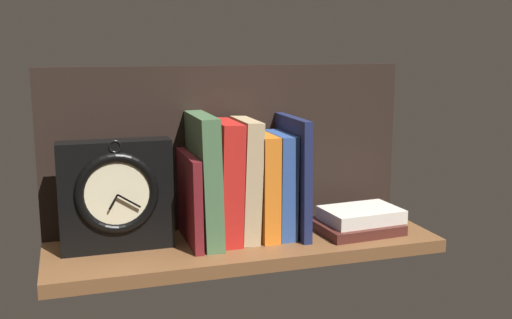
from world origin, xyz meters
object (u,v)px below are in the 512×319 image
book_tan_shortstories (245,179)px  book_stack_side (358,220)px  book_red_requiem (225,181)px  book_blue_modern (280,184)px  book_navy_bierce (293,176)px  book_maroon_dawkins (190,199)px  framed_clock (116,195)px  book_orange_pandolfini (262,185)px  book_green_romantic (204,179)px

book_tan_shortstories → book_stack_side: (23.17, -3.13, -9.50)cm
book_red_requiem → book_tan_shortstories: size_ratio=0.99×
book_blue_modern → book_navy_bierce: 3.21cm
book_maroon_dawkins → book_tan_shortstories: (10.97, 0.00, 3.08)cm
book_blue_modern → book_navy_bierce: size_ratio=0.87×
book_navy_bierce → book_stack_side: book_navy_bierce is taller
book_red_requiem → book_stack_side: (27.19, -3.13, -9.40)cm
framed_clock → book_navy_bierce: bearing=0.2°
book_tan_shortstories → book_blue_modern: book_tan_shortstories is taller
book_orange_pandolfini → book_blue_modern: same height
book_green_romantic → book_stack_side: bearing=-5.7°
book_maroon_dawkins → book_red_requiem: bearing=0.0°
book_orange_pandolfini → book_blue_modern: (3.60, 0.00, -0.05)cm
book_red_requiem → book_blue_modern: size_ratio=1.14×
book_maroon_dawkins → book_red_requiem: book_red_requiem is taller
book_navy_bierce → book_tan_shortstories: bearing=180.0°
framed_clock → book_stack_side: framed_clock is taller
book_blue_modern → book_stack_side: (16.00, -3.13, -8.02)cm
book_blue_modern → framed_clock: (-31.68, -0.09, 0.22)cm
book_blue_modern → book_navy_bierce: (2.80, 0.00, 1.56)cm
book_red_requiem → book_blue_modern: book_red_requiem is taller
book_red_requiem → book_tan_shortstories: book_tan_shortstories is taller
book_red_requiem → book_navy_bierce: 13.99cm
book_maroon_dawkins → book_blue_modern: size_ratio=0.84×
book_maroon_dawkins → book_navy_bierce: size_ratio=0.73×
book_green_romantic → book_navy_bierce: size_ratio=1.05×
book_blue_modern → framed_clock: size_ratio=0.97×
book_orange_pandolfini → book_stack_side: bearing=-9.1°
book_navy_bierce → book_stack_side: (13.19, -3.13, -9.57)cm
book_orange_pandolfini → book_green_romantic: bearing=180.0°
book_red_requiem → book_navy_bierce: (13.99, 0.00, 0.18)cm
book_green_romantic → book_stack_side: book_green_romantic is taller
book_blue_modern → book_tan_shortstories: bearing=180.0°
book_red_requiem → book_stack_side: 28.93cm
book_green_romantic → book_navy_bierce: book_green_romantic is taller
book_red_requiem → book_orange_pandolfini: bearing=0.0°
book_orange_pandolfini → book_blue_modern: 3.60cm
book_blue_modern → book_navy_bierce: book_navy_bierce is taller
book_orange_pandolfini → book_navy_bierce: (6.40, 0.00, 1.51)cm
book_tan_shortstories → book_navy_bierce: size_ratio=0.99×
framed_clock → book_orange_pandolfini: bearing=0.2°
book_maroon_dawkins → book_stack_side: book_maroon_dawkins is taller
book_navy_bierce → framed_clock: bearing=-179.8°
book_tan_shortstories → book_stack_side: size_ratio=1.33×
book_maroon_dawkins → book_green_romantic: (2.86, 0.00, 3.70)cm
book_red_requiem → book_tan_shortstories: 4.02cm
book_green_romantic → book_navy_bierce: 18.09cm
book_green_romantic → book_stack_side: (31.28, -3.13, -10.12)cm
book_tan_shortstories → framed_clock: 24.54cm
book_orange_pandolfini → book_navy_bierce: 6.57cm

